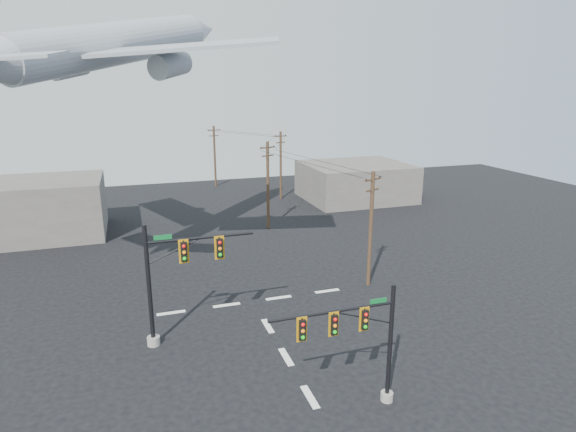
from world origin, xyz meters
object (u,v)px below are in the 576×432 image
object	(u,v)px
utility_pole_c	(281,164)
utility_pole_d	(215,155)
signal_mast_far	(172,281)
airliner	(117,45)
signal_mast_near	(362,343)
utility_pole_a	(371,227)
utility_pole_b	(268,184)

from	to	relation	value
utility_pole_c	utility_pole_d	world-z (taller)	utility_pole_d
signal_mast_far	airliner	size ratio (longest dim) A/B	0.31
signal_mast_near	utility_pole_d	xyz separation A→B (m)	(2.73, 56.45, 1.33)
signal_mast_far	utility_pole_d	world-z (taller)	utility_pole_d
utility_pole_a	utility_pole_c	world-z (taller)	utility_pole_c
utility_pole_c	airliner	xyz separation A→B (m)	(-20.14, -21.92, 13.70)
signal_mast_near	utility_pole_c	xyz separation A→B (m)	(9.96, 44.87, 1.31)
signal_mast_near	utility_pole_b	distance (m)	31.80
signal_mast_near	utility_pole_b	xyz separation A→B (m)	(4.28, 31.48, 1.46)
utility_pole_d	airliner	xyz separation A→B (m)	(-12.90, -33.49, 13.68)
utility_pole_a	airliner	bearing A→B (deg)	128.46
utility_pole_b	signal_mast_near	bearing A→B (deg)	-120.28
airliner	signal_mast_near	bearing A→B (deg)	-115.32
utility_pole_c	airliner	size ratio (longest dim) A/B	0.38
utility_pole_a	utility_pole_b	world-z (taller)	utility_pole_b
signal_mast_near	utility_pole_a	bearing A→B (deg)	60.98
signal_mast_near	utility_pole_a	world-z (taller)	utility_pole_a
utility_pole_c	utility_pole_d	bearing A→B (deg)	103.83
utility_pole_a	utility_pole_d	size ratio (longest dim) A/B	0.98
utility_pole_b	airliner	bearing A→B (deg)	-172.02
signal_mast_far	utility_pole_a	xyz separation A→B (m)	(15.66, 4.24, 0.71)
signal_mast_near	utility_pole_d	distance (m)	56.53
signal_mast_far	signal_mast_near	bearing A→B (deg)	-49.30
signal_mast_far	airliner	world-z (taller)	airliner
utility_pole_a	utility_pole_d	distance (m)	43.07
utility_pole_b	utility_pole_a	bearing A→B (deg)	-102.08
utility_pole_a	airliner	xyz separation A→B (m)	(-17.75, 9.31, 13.79)
utility_pole_b	utility_pole_d	size ratio (longest dim) A/B	1.03
signal_mast_near	utility_pole_d	world-z (taller)	utility_pole_d
signal_mast_near	utility_pole_b	world-z (taller)	utility_pole_b
utility_pole_c	signal_mast_near	bearing A→B (deg)	-120.69
signal_mast_near	utility_pole_c	bearing A→B (deg)	77.49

